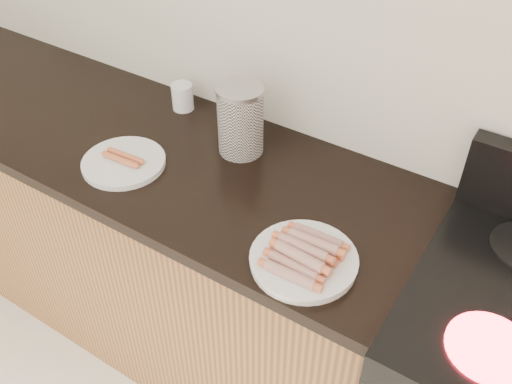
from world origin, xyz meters
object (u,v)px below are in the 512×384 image
Objects in this scene: main_plate at (304,261)px; side_plate at (124,163)px; canister at (240,120)px; mug at (182,97)px.

side_plate is (-0.64, 0.06, 0.00)m from main_plate.
canister is (-0.39, 0.31, 0.10)m from main_plate.
mug is at bearing 162.77° from canister.
main_plate is 0.50m from canister.
mug reaches higher than side_plate.
canister is 0.31m from mug.
main_plate is 2.92× the size of mug.
mug is at bearing 149.79° from main_plate.
side_plate is 1.14× the size of canister.
main_plate and side_plate have the same top height.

